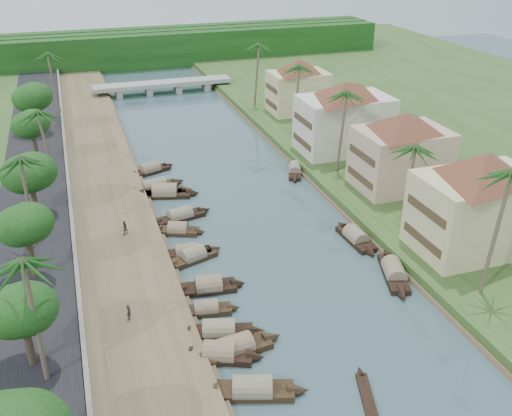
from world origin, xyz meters
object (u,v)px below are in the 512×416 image
object	(u,v)px
sampan_1	(220,354)
person_near	(129,312)
building_near	(478,203)
sampan_0	(252,390)
bridge	(163,85)

from	to	relation	value
sampan_1	person_near	xyz separation A→B (m)	(-6.32, 6.42, 1.11)
building_near	person_near	distance (m)	35.57
building_near	sampan_0	distance (m)	30.46
bridge	building_near	distance (m)	76.54
bridge	person_near	bearing A→B (deg)	-102.32
building_near	sampan_0	bearing A→B (deg)	-157.59
building_near	bridge	bearing A→B (deg)	104.39
bridge	person_near	size ratio (longest dim) A/B	19.28
building_near	sampan_0	size ratio (longest dim) A/B	1.69
bridge	building_near	xyz separation A→B (m)	(18.99, -74.00, 4.66)
sampan_1	person_near	world-z (taller)	person_near
sampan_1	sampan_0	bearing A→B (deg)	-51.07
building_near	sampan_1	world-z (taller)	building_near
bridge	sampan_1	distance (m)	81.44
sampan_0	person_near	xyz separation A→B (m)	(-7.63, 10.99, 1.11)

